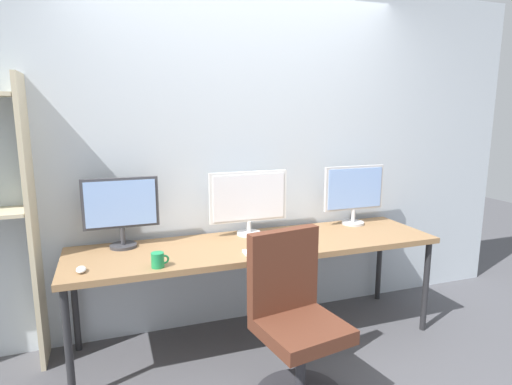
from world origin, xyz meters
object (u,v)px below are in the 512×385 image
object	(u,v)px
monitor_left	(121,208)
coffee_mug	(158,260)
monitor_center	(249,200)
keyboard_main	(270,251)
office_chair	(295,336)
computer_mouse	(81,269)
monitor_right	(354,191)
desk	(258,249)

from	to	relation	value
monitor_left	coffee_mug	size ratio (longest dim) A/B	4.65
monitor_center	keyboard_main	world-z (taller)	monitor_center
monitor_left	keyboard_main	world-z (taller)	monitor_left
office_chair	monitor_left	xyz separation A→B (m)	(-0.87, 0.91, 0.61)
keyboard_main	computer_mouse	size ratio (longest dim) A/B	3.61
monitor_left	coffee_mug	world-z (taller)	monitor_left
monitor_right	computer_mouse	xyz separation A→B (m)	(-2.05, -0.40, -0.26)
desk	keyboard_main	xyz separation A→B (m)	(0.00, -0.23, 0.06)
coffee_mug	monitor_left	bearing A→B (deg)	111.03
monitor_center	monitor_right	size ratio (longest dim) A/B	1.12
monitor_left	keyboard_main	distance (m)	1.04
keyboard_main	computer_mouse	bearing A→B (deg)	177.76
desk	keyboard_main	size ratio (longest dim) A/B	7.44
computer_mouse	coffee_mug	bearing A→B (deg)	-9.09
keyboard_main	coffee_mug	bearing A→B (deg)	-178.14
computer_mouse	desk	bearing A→B (deg)	9.16
monitor_left	monitor_center	distance (m)	0.90
desk	monitor_center	bearing A→B (deg)	90.00
desk	keyboard_main	distance (m)	0.24
office_chair	coffee_mug	size ratio (longest dim) A/B	9.34
keyboard_main	desk	bearing A→B (deg)	90.00
monitor_left	keyboard_main	size ratio (longest dim) A/B	1.42
desk	computer_mouse	distance (m)	1.16
office_chair	monitor_right	size ratio (longest dim) A/B	1.88
office_chair	desk	bearing A→B (deg)	87.58
monitor_center	monitor_right	distance (m)	0.90
monitor_center	computer_mouse	world-z (taller)	monitor_center
coffee_mug	monitor_center	bearing A→B (deg)	32.86
office_chair	monitor_right	xyz separation A→B (m)	(0.93, 0.91, 0.61)
office_chair	keyboard_main	distance (m)	0.58
keyboard_main	coffee_mug	xyz separation A→B (m)	(-0.72, -0.02, 0.04)
office_chair	monitor_left	distance (m)	1.40
office_chair	monitor_center	xyz separation A→B (m)	(0.03, 0.91, 0.60)
desk	monitor_center	xyz separation A→B (m)	(0.00, 0.21, 0.31)
coffee_mug	computer_mouse	bearing A→B (deg)	170.91
desk	monitor_center	world-z (taller)	monitor_center
monitor_left	monitor_right	size ratio (longest dim) A/B	0.93
monitor_center	monitor_right	xyz separation A→B (m)	(0.90, -0.00, 0.01)
desk	computer_mouse	size ratio (longest dim) A/B	26.84
office_chair	coffee_mug	world-z (taller)	office_chair
desk	monitor_right	xyz separation A→B (m)	(0.90, 0.21, 0.32)
monitor_right	monitor_left	bearing A→B (deg)	-180.00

